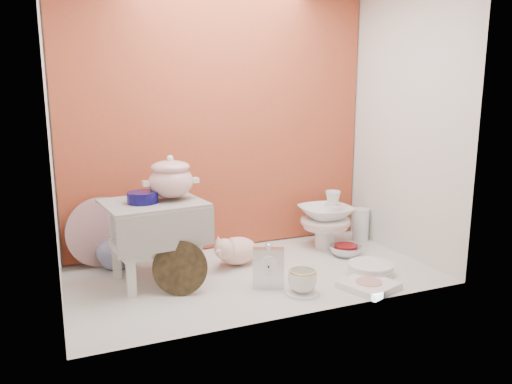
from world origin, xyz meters
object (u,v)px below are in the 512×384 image
floral_platter (102,232)px  dinner_plate_stack (370,269)px  blue_white_vase (117,247)px  mantel_clock (268,266)px  gold_rim_teacup (302,281)px  plush_pig (237,250)px  step_stool (155,241)px  porcelain_tower (325,219)px  crystal_bowl (346,251)px  soup_tureen (171,177)px

floral_platter → dinner_plate_stack: size_ratio=1.56×
blue_white_vase → floral_platter: bearing=138.3°
blue_white_vase → mantel_clock: 0.83m
gold_rim_teacup → plush_pig: bearing=106.9°
dinner_plate_stack → mantel_clock: bearing=175.1°
blue_white_vase → gold_rim_teacup: 1.00m
step_stool → porcelain_tower: size_ratio=1.32×
blue_white_vase → plush_pig: (0.59, -0.21, -0.03)m
mantel_clock → dinner_plate_stack: mantel_clock is taller
crystal_bowl → porcelain_tower: bearing=100.1°
gold_rim_teacup → dinner_plate_stack: (0.43, 0.08, -0.03)m
soup_tureen → mantel_clock: size_ratio=1.21×
plush_pig → floral_platter: bearing=149.6°
step_stool → crystal_bowl: 1.08m
plush_pig → dinner_plate_stack: (0.57, -0.39, -0.05)m
floral_platter → crystal_bowl: bearing=-15.9°
blue_white_vase → mantel_clock: size_ratio=1.05×
floral_platter → mantel_clock: floral_platter is taller
mantel_clock → soup_tureen: bearing=164.6°
blue_white_vase → porcelain_tower: (1.18, -0.13, 0.06)m
mantel_clock → blue_white_vase: bearing=162.2°
mantel_clock → dinner_plate_stack: 0.55m
floral_platter → blue_white_vase: bearing=-41.7°
step_stool → soup_tureen: (0.09, 0.01, 0.31)m
step_stool → crystal_bowl: size_ratio=2.48×
floral_platter → mantel_clock: (0.69, -0.62, -0.08)m
plush_pig → crystal_bowl: plush_pig is taller
soup_tureen → gold_rim_teacup: (0.49, -0.44, -0.44)m
mantel_clock → plush_pig: (-0.03, 0.34, -0.02)m
blue_white_vase → gold_rim_teacup: size_ratio=1.70×
plush_pig → porcelain_tower: size_ratio=0.81×
mantel_clock → porcelain_tower: (0.56, 0.43, 0.06)m
floral_platter → crystal_bowl: size_ratio=2.03×
mantel_clock → gold_rim_teacup: mantel_clock is taller
soup_tureen → gold_rim_teacup: 0.79m
crystal_bowl → porcelain_tower: porcelain_tower is taller
blue_white_vase → plush_pig: size_ratio=0.81×
gold_rim_teacup → mantel_clock: bearing=132.7°
floral_platter → blue_white_vase: (0.07, -0.06, -0.07)m
plush_pig → dinner_plate_stack: 0.69m
blue_white_vase → crystal_bowl: blue_white_vase is taller
soup_tureen → blue_white_vase: soup_tureen is taller
gold_rim_teacup → blue_white_vase: bearing=137.2°
step_stool → dinner_plate_stack: (1.01, -0.35, -0.17)m
gold_rim_teacup → floral_platter: bearing=137.3°
gold_rim_teacup → porcelain_tower: porcelain_tower is taller
floral_platter → dinner_plate_stack: bearing=-28.3°
dinner_plate_stack → crystal_bowl: dinner_plate_stack is taller
floral_platter → porcelain_tower: size_ratio=1.08×
soup_tureen → crystal_bowl: 1.08m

